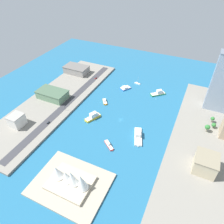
# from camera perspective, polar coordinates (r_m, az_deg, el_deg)

# --- Properties ---
(ground_plane) EXTENTS (440.00, 440.00, 0.00)m
(ground_plane) POSITION_cam_1_polar(r_m,az_deg,el_deg) (255.70, 2.44, -2.10)
(ground_plane) COLOR #23668E
(quay_west) EXTENTS (70.00, 240.00, 2.68)m
(quay_west) POSITION_cam_1_polar(r_m,az_deg,el_deg) (245.76, 24.13, -8.04)
(quay_west) COLOR gray
(quay_west) RESTS_ON ground_plane
(quay_east) EXTENTS (70.00, 240.00, 2.68)m
(quay_east) POSITION_cam_1_polar(r_m,az_deg,el_deg) (297.69, -15.16, 3.41)
(quay_east) COLOR gray
(quay_east) RESTS_ON ground_plane
(peninsula_point) EXTENTS (66.63, 52.74, 2.00)m
(peninsula_point) POSITION_cam_1_polar(r_m,az_deg,el_deg) (199.16, -11.43, -19.05)
(peninsula_point) COLOR #A89E89
(peninsula_point) RESTS_ON ground_plane
(road_strip) EXTENTS (9.86, 228.00, 0.15)m
(road_strip) POSITION_cam_1_polar(r_m,az_deg,el_deg) (285.78, -12.00, 2.69)
(road_strip) COLOR #38383D
(road_strip) RESTS_ON quay_east
(tugboat_red) EXTENTS (15.23, 12.75, 4.05)m
(tugboat_red) POSITION_cam_1_polar(r_m,az_deg,el_deg) (223.58, -0.91, -9.11)
(tugboat_red) COLOR red
(tugboat_red) RESTS_ON ground_plane
(catamaran_blue) EXTENTS (15.45, 17.39, 4.18)m
(catamaran_blue) POSITION_cam_1_polar(r_m,az_deg,el_deg) (312.75, 3.71, 6.71)
(catamaran_blue) COLOR blue
(catamaran_blue) RESTS_ON ground_plane
(water_taxi_orange) EXTENTS (11.54, 13.84, 3.72)m
(water_taxi_orange) POSITION_cam_1_polar(r_m,az_deg,el_deg) (283.32, -2.00, 2.92)
(water_taxi_orange) COLOR orange
(water_taxi_orange) RESTS_ON ground_plane
(ferry_green_doubledeck) EXTENTS (21.07, 20.32, 7.16)m
(ferry_green_doubledeck) POSITION_cam_1_polar(r_m,az_deg,el_deg) (306.24, 12.73, 5.16)
(ferry_green_doubledeck) COLOR #2D8C4C
(ferry_green_doubledeck) RESTS_ON ground_plane
(ferry_white_commuter) EXTENTS (17.07, 29.48, 6.71)m
(ferry_white_commuter) POSITION_cam_1_polar(r_m,az_deg,el_deg) (233.70, 7.28, -6.53)
(ferry_white_commuter) COLOR silver
(ferry_white_commuter) RESTS_ON ground_plane
(ferry_yellow_fast) EXTENTS (14.92, 22.48, 8.03)m
(ferry_yellow_fast) POSITION_cam_1_polar(r_m,az_deg,el_deg) (256.45, -5.34, -1.26)
(ferry_yellow_fast) COLOR yellow
(ferry_yellow_fast) RESTS_ON ground_plane
(sailboat_small_white) EXTENTS (10.35, 4.65, 12.68)m
(sailboat_small_white) POSITION_cam_1_polar(r_m,az_deg,el_deg) (327.43, 7.06, 7.94)
(sailboat_small_white) COLOR white
(sailboat_small_white) RESTS_ON ground_plane
(tower_tall_glass) EXTENTS (30.78, 16.55, 75.01)m
(tower_tall_glass) POSITION_cam_1_polar(r_m,az_deg,el_deg) (282.65, 28.75, 7.05)
(tower_tall_glass) COLOR #8C9EB2
(tower_tall_glass) RESTS_ON quay_west
(carpark_squat_concrete) EXTENTS (39.58, 24.24, 11.50)m
(carpark_squat_concrete) POSITION_cam_1_polar(r_m,az_deg,el_deg) (354.07, -9.85, 11.57)
(carpark_squat_concrete) COLOR gray
(carpark_squat_concrete) RESTS_ON quay_east
(terminal_long_green) EXTENTS (41.64, 24.15, 11.03)m
(terminal_long_green) POSITION_cam_1_polar(r_m,az_deg,el_deg) (297.10, -16.23, 4.73)
(terminal_long_green) COLOR slate
(terminal_long_green) RESTS_ON quay_east
(office_block_beige) EXTENTS (20.81, 21.91, 17.17)m
(office_block_beige) POSITION_cam_1_polar(r_m,az_deg,el_deg) (213.84, 24.54, -12.88)
(office_block_beige) COLOR #C6B793
(office_block_beige) RESTS_ON quay_west
(hotel_broad_white) EXTENTS (14.67, 16.78, 14.86)m
(hotel_broad_white) POSITION_cam_1_polar(r_m,az_deg,el_deg) (263.26, -24.96, -2.15)
(hotel_broad_white) COLOR silver
(hotel_broad_white) RESTS_ON quay_east
(pickup_red) EXTENTS (2.14, 5.20, 1.64)m
(pickup_red) POSITION_cam_1_polar(r_m,az_deg,el_deg) (334.64, -4.54, 9.40)
(pickup_red) COLOR black
(pickup_red) RESTS_ON road_strip
(suv_black) EXTENTS (1.79, 4.21, 1.39)m
(suv_black) POSITION_cam_1_polar(r_m,az_deg,el_deg) (257.41, -17.31, -2.84)
(suv_black) COLOR black
(suv_black) RESTS_ON road_strip
(traffic_light_waterfront) EXTENTS (0.36, 0.36, 6.50)m
(traffic_light_waterfront) POSITION_cam_1_polar(r_m,az_deg,el_deg) (269.46, -13.02, 1.15)
(traffic_light_waterfront) COLOR black
(traffic_light_waterfront) RESTS_ON quay_east
(opera_landmark) EXTENTS (38.48, 29.80, 19.84)m
(opera_landmark) POSITION_cam_1_polar(r_m,az_deg,el_deg) (192.71, -11.61, -17.89)
(opera_landmark) COLOR #BCAD93
(opera_landmark) RESTS_ON peninsula_point
(park_tree_cluster) EXTENTS (11.95, 24.76, 9.64)m
(park_tree_cluster) POSITION_cam_1_polar(r_m,az_deg,el_deg) (262.10, 25.76, -3.11)
(park_tree_cluster) COLOR brown
(park_tree_cluster) RESTS_ON quay_west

